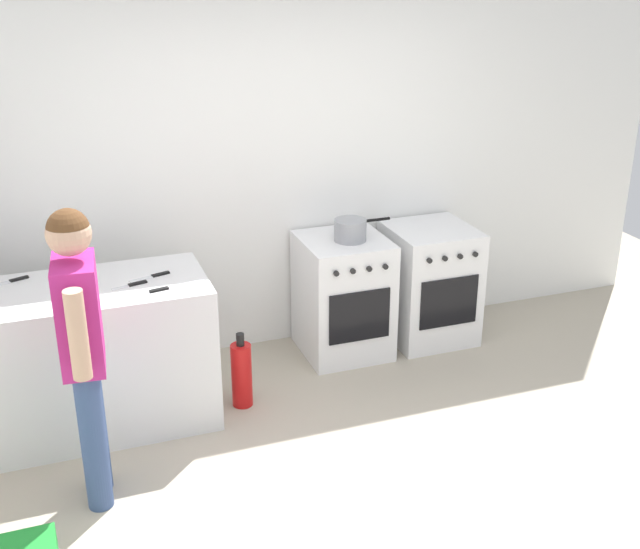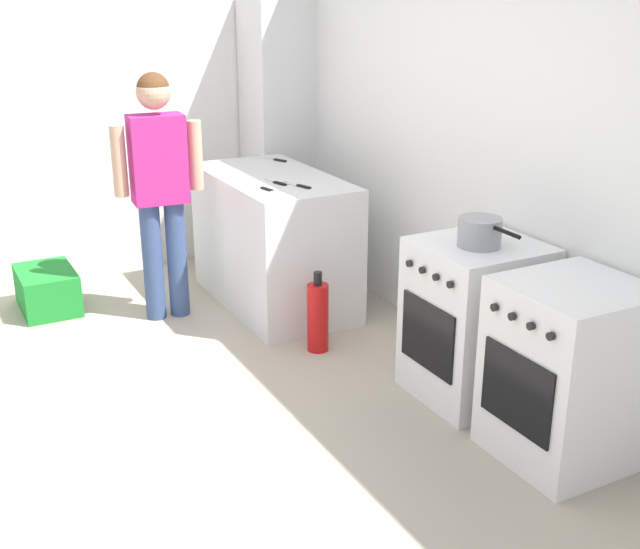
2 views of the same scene
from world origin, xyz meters
TOP-DOWN VIEW (x-y plane):
  - ground_plane at (0.00, 0.00)m, footprint 8.00×8.00m
  - back_wall at (0.00, 1.95)m, footprint 6.00×0.10m
  - counter_unit at (-1.35, 1.20)m, footprint 1.30×0.70m
  - oven_left at (0.35, 1.58)m, footprint 0.58×0.62m
  - oven_right at (1.03, 1.58)m, footprint 0.59×0.62m
  - pot at (0.38, 1.54)m, footprint 0.40×0.22m
  - knife_chef at (-1.82, 1.41)m, footprint 0.30×0.14m
  - knife_utility at (-1.01, 1.21)m, footprint 0.25×0.10m
  - knife_paring at (-1.13, 1.13)m, footprint 0.21×0.08m
  - knife_carving at (-0.91, 1.02)m, footprint 0.33×0.09m
  - person at (-1.46, 0.47)m, footprint 0.23×0.57m
  - fire_extinguisher at (-0.52, 1.10)m, footprint 0.13×0.13m

SIDE VIEW (x-z plane):
  - ground_plane at x=0.00m, z-range 0.00..0.00m
  - fire_extinguisher at x=-0.52m, z-range -0.03..0.47m
  - oven_left at x=0.35m, z-range 0.00..0.85m
  - oven_right at x=1.03m, z-range 0.00..0.85m
  - counter_unit at x=-1.35m, z-range 0.00..0.90m
  - knife_carving at x=-0.91m, z-range 0.90..0.91m
  - knife_chef at x=-1.82m, z-range 0.90..0.91m
  - knife_utility at x=-1.01m, z-range 0.90..0.91m
  - knife_paring at x=-1.13m, z-range 0.90..0.91m
  - pot at x=0.38m, z-range 0.85..1.00m
  - person at x=-1.46m, z-range 0.15..1.74m
  - back_wall at x=0.00m, z-range 0.00..2.60m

